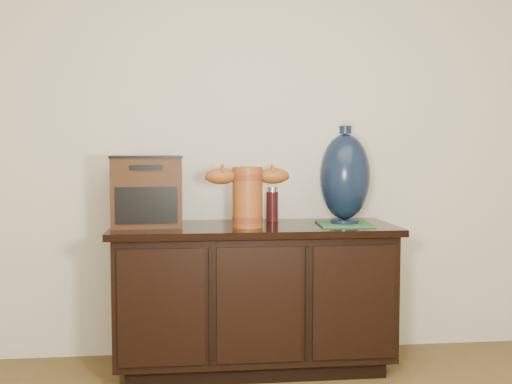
{
  "coord_description": "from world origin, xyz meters",
  "views": [
    {
      "loc": [
        -0.32,
        -0.84,
        1.14
      ],
      "look_at": [
        0.01,
        2.18,
        0.93
      ],
      "focal_mm": 42.0,
      "sensor_mm": 36.0,
      "label": 1
    }
  ],
  "objects": [
    {
      "name": "lamp_base",
      "position": [
        0.47,
        2.19,
        1.0
      ],
      "size": [
        0.27,
        0.27,
        0.51
      ],
      "rotation": [
        0.0,
        0.0,
        -0.05
      ],
      "color": "black",
      "rests_on": "green_mat"
    },
    {
      "name": "spray_can",
      "position": [
        0.12,
        2.39,
        0.85
      ],
      "size": [
        0.06,
        0.06,
        0.19
      ],
      "color": "#510D12",
      "rests_on": "sideboard"
    },
    {
      "name": "terracotta_vessel",
      "position": [
        -0.04,
        2.15,
        0.93
      ],
      "size": [
        0.43,
        0.16,
        0.3
      ],
      "rotation": [
        0.0,
        0.0,
        0.05
      ],
      "color": "#984E1B",
      "rests_on": "sideboard"
    },
    {
      "name": "room",
      "position": [
        0.0,
        0.0,
        1.3
      ],
      "size": [
        5.0,
        5.0,
        5.0
      ],
      "color": "brown",
      "rests_on": "ground"
    },
    {
      "name": "sideboard",
      "position": [
        0.0,
        2.23,
        0.39
      ],
      "size": [
        1.46,
        0.56,
        0.75
      ],
      "color": "black",
      "rests_on": "ground"
    },
    {
      "name": "tv_radio",
      "position": [
        -0.55,
        2.26,
        0.93
      ],
      "size": [
        0.38,
        0.32,
        0.36
      ],
      "rotation": [
        0.0,
        0.0,
        0.07
      ],
      "color": "#361C0D",
      "rests_on": "sideboard"
    },
    {
      "name": "green_mat",
      "position": [
        0.47,
        2.19,
        0.76
      ],
      "size": [
        0.29,
        0.29,
        0.01
      ],
      "primitive_type": "cube",
      "rotation": [
        0.0,
        0.0,
        -0.05
      ],
      "color": "#2C6334",
      "rests_on": "sideboard"
    }
  ]
}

